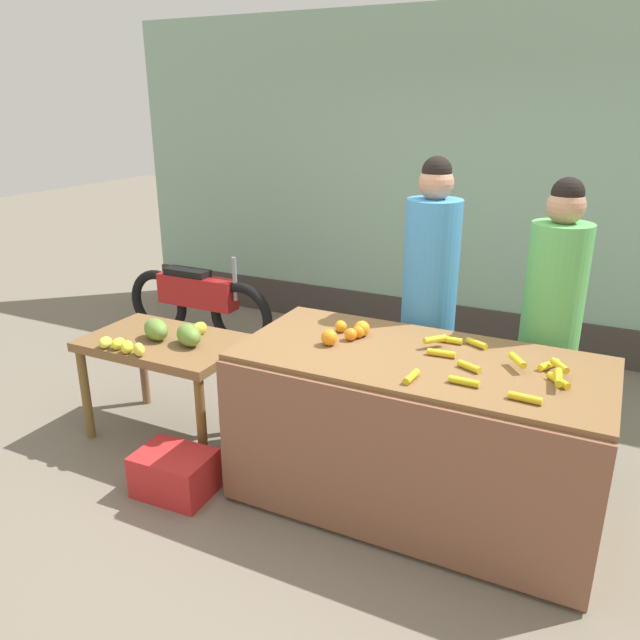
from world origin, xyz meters
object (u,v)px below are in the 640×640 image
(vendor_woman_blue_shirt, at_px, (428,307))
(vendor_woman_green_shirt, at_px, (549,331))
(produce_sack, at_px, (321,380))
(parked_motorcycle, at_px, (198,302))
(produce_crate, at_px, (175,473))

(vendor_woman_blue_shirt, distance_m, vendor_woman_green_shirt, 0.74)
(vendor_woman_blue_shirt, relative_size, produce_sack, 3.74)
(vendor_woman_blue_shirt, distance_m, parked_motorcycle, 2.62)
(vendor_woman_blue_shirt, relative_size, produce_crate, 4.27)
(vendor_woman_green_shirt, xyz_separation_m, parked_motorcycle, (-3.17, 0.78, -0.50))
(produce_crate, height_order, produce_sack, produce_sack)
(parked_motorcycle, bearing_deg, produce_crate, -56.75)
(vendor_woman_green_shirt, distance_m, parked_motorcycle, 3.30)
(parked_motorcycle, xyz_separation_m, produce_crate, (1.33, -2.03, -0.27))
(parked_motorcycle, xyz_separation_m, produce_sack, (1.65, -0.74, -0.15))
(vendor_woman_green_shirt, height_order, parked_motorcycle, vendor_woman_green_shirt)
(vendor_woman_green_shirt, bearing_deg, produce_sack, 178.46)
(produce_sack, bearing_deg, parked_motorcycle, 155.96)
(vendor_woman_green_shirt, bearing_deg, parked_motorcycle, 166.23)
(parked_motorcycle, relative_size, produce_crate, 3.64)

